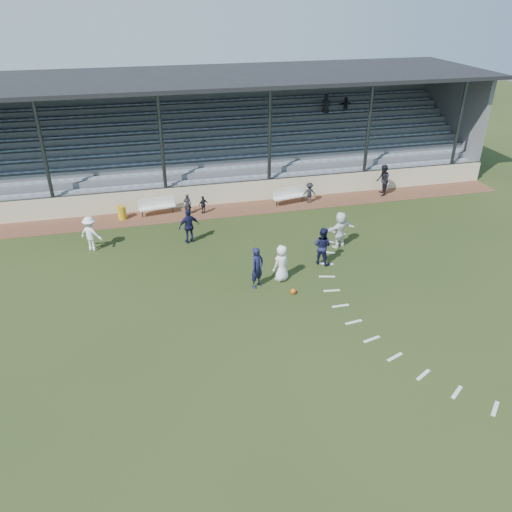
# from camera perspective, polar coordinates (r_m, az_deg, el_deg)

# --- Properties ---
(ground) EXTENTS (90.00, 90.00, 0.00)m
(ground) POSITION_cam_1_polar(r_m,az_deg,el_deg) (19.35, 1.75, -6.84)
(ground) COLOR #273415
(ground) RESTS_ON ground
(cinder_track) EXTENTS (34.00, 2.00, 0.02)m
(cinder_track) POSITION_cam_1_polar(r_m,az_deg,el_deg) (28.34, -3.82, 5.22)
(cinder_track) COLOR brown
(cinder_track) RESTS_ON ground
(retaining_wall) EXTENTS (34.00, 0.18, 1.20)m
(retaining_wall) POSITION_cam_1_polar(r_m,az_deg,el_deg) (29.08, -4.23, 7.08)
(retaining_wall) COLOR beige
(retaining_wall) RESTS_ON ground
(bench_left) EXTENTS (2.04, 0.75, 0.95)m
(bench_left) POSITION_cam_1_polar(r_m,az_deg,el_deg) (28.11, -11.25, 5.79)
(bench_left) COLOR silver
(bench_left) RESTS_ON cinder_track
(bench_right) EXTENTS (2.04, 0.84, 0.95)m
(bench_right) POSITION_cam_1_polar(r_m,az_deg,el_deg) (29.09, 3.83, 7.07)
(bench_right) COLOR silver
(bench_right) RESTS_ON cinder_track
(trash_bin) EXTENTS (0.46, 0.46, 0.74)m
(trash_bin) POSITION_cam_1_polar(r_m,az_deg,el_deg) (27.99, -15.08, 4.80)
(trash_bin) COLOR gold
(trash_bin) RESTS_ON cinder_track
(football) EXTENTS (0.23, 0.23, 0.23)m
(football) POSITION_cam_1_polar(r_m,az_deg,el_deg) (20.62, 4.28, -4.05)
(football) COLOR #E54F0D
(football) RESTS_ON ground
(player_white_lead) EXTENTS (0.95, 0.83, 1.64)m
(player_white_lead) POSITION_cam_1_polar(r_m,az_deg,el_deg) (21.19, 2.94, -0.82)
(player_white_lead) COLOR white
(player_white_lead) RESTS_ON ground
(player_navy_lead) EXTENTS (0.79, 0.74, 1.81)m
(player_navy_lead) POSITION_cam_1_polar(r_m,az_deg,el_deg) (20.66, 0.15, -1.33)
(player_navy_lead) COLOR #15163A
(player_navy_lead) RESTS_ON ground
(player_navy_mid) EXTENTS (1.09, 1.08, 1.77)m
(player_navy_mid) POSITION_cam_1_polar(r_m,az_deg,el_deg) (22.62, 7.58, 1.16)
(player_navy_mid) COLOR #15163A
(player_navy_mid) RESTS_ON ground
(player_white_wing) EXTENTS (1.28, 1.13, 1.72)m
(player_white_wing) POSITION_cam_1_polar(r_m,az_deg,el_deg) (24.87, -18.35, 2.45)
(player_white_wing) COLOR white
(player_white_wing) RESTS_ON ground
(player_navy_wing) EXTENTS (1.10, 0.66, 1.76)m
(player_navy_wing) POSITION_cam_1_polar(r_m,az_deg,el_deg) (24.54, -7.66, 3.41)
(player_navy_wing) COLOR #15163A
(player_navy_wing) RESTS_ON ground
(player_white_back) EXTENTS (1.74, 1.15, 1.79)m
(player_white_back) POSITION_cam_1_polar(r_m,az_deg,el_deg) (24.27, 9.56, 3.01)
(player_white_back) COLOR white
(player_white_back) RESTS_ON ground
(official) EXTENTS (0.95, 1.08, 1.87)m
(official) POSITION_cam_1_polar(r_m,az_deg,el_deg) (31.06, 14.29, 8.39)
(official) COLOR black
(official) RESTS_ON cinder_track
(sub_left_near) EXTENTS (0.47, 0.36, 1.15)m
(sub_left_near) POSITION_cam_1_polar(r_m,az_deg,el_deg) (27.85, -7.83, 5.89)
(sub_left_near) COLOR black
(sub_left_near) RESTS_ON cinder_track
(sub_left_far) EXTENTS (0.64, 0.47, 1.01)m
(sub_left_far) POSITION_cam_1_polar(r_m,az_deg,el_deg) (27.87, -6.04, 5.85)
(sub_left_far) COLOR black
(sub_left_far) RESTS_ON cinder_track
(sub_right) EXTENTS (0.83, 0.55, 1.21)m
(sub_right) POSITION_cam_1_polar(r_m,az_deg,el_deg) (29.30, 6.11, 7.22)
(sub_right) COLOR black
(sub_right) RESTS_ON cinder_track
(grandstand) EXTENTS (34.60, 9.00, 6.61)m
(grandstand) POSITION_cam_1_polar(r_m,az_deg,el_deg) (32.99, -5.76, 12.57)
(grandstand) COLOR slate
(grandstand) RESTS_ON ground
(penalty_arc) EXTENTS (3.89, 14.63, 0.01)m
(penalty_arc) POSITION_cam_1_polar(r_m,az_deg,el_deg) (20.65, 12.90, -5.10)
(penalty_arc) COLOR silver
(penalty_arc) RESTS_ON ground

